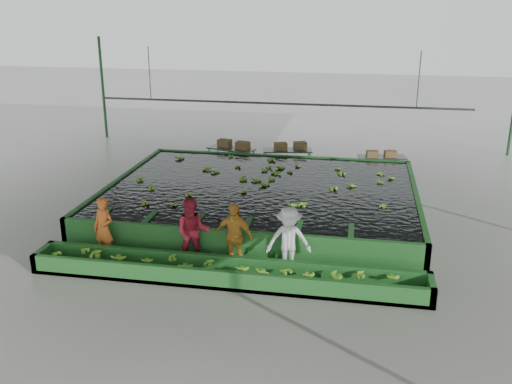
% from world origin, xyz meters
% --- Properties ---
extents(ground, '(80.00, 80.00, 0.00)m').
position_xyz_m(ground, '(0.00, 0.00, 0.00)').
color(ground, gray).
rests_on(ground, ground).
extents(shed_roof, '(20.00, 22.00, 0.04)m').
position_xyz_m(shed_roof, '(0.00, 0.00, 5.00)').
color(shed_roof, gray).
rests_on(shed_roof, shed_posts).
extents(shed_posts, '(20.00, 22.00, 5.00)m').
position_xyz_m(shed_posts, '(0.00, 0.00, 2.50)').
color(shed_posts, '#27562C').
rests_on(shed_posts, ground).
extents(flotation_tank, '(10.00, 8.00, 0.90)m').
position_xyz_m(flotation_tank, '(0.00, 1.50, 0.45)').
color(flotation_tank, '#236526').
rests_on(flotation_tank, ground).
extents(tank_water, '(9.70, 7.70, 0.00)m').
position_xyz_m(tank_water, '(0.00, 1.50, 0.85)').
color(tank_water, black).
rests_on(tank_water, flotation_tank).
extents(sorting_trough, '(10.00, 1.00, 0.50)m').
position_xyz_m(sorting_trough, '(0.00, -3.60, 0.25)').
color(sorting_trough, '#236526').
rests_on(sorting_trough, ground).
extents(cableway_rail, '(0.08, 0.08, 14.00)m').
position_xyz_m(cableway_rail, '(0.00, 5.00, 3.00)').
color(cableway_rail, '#59605B').
rests_on(cableway_rail, shed_roof).
extents(rail_hanger_left, '(0.04, 0.04, 2.00)m').
position_xyz_m(rail_hanger_left, '(-5.00, 5.00, 4.00)').
color(rail_hanger_left, '#59605B').
rests_on(rail_hanger_left, shed_roof).
extents(rail_hanger_right, '(0.04, 0.04, 2.00)m').
position_xyz_m(rail_hanger_right, '(5.00, 5.00, 4.00)').
color(rail_hanger_right, '#59605B').
rests_on(rail_hanger_right, shed_roof).
extents(worker_a, '(0.71, 0.57, 1.69)m').
position_xyz_m(worker_a, '(-3.55, -2.80, 0.85)').
color(worker_a, orange).
rests_on(worker_a, ground).
extents(worker_b, '(1.02, 0.87, 1.84)m').
position_xyz_m(worker_b, '(-1.06, -2.80, 0.92)').
color(worker_b, '#B32035').
rests_on(worker_b, ground).
extents(worker_c, '(1.11, 0.62, 1.79)m').
position_xyz_m(worker_c, '(0.04, -2.80, 0.89)').
color(worker_c, gold).
rests_on(worker_c, ground).
extents(worker_d, '(1.26, 0.88, 1.78)m').
position_xyz_m(worker_d, '(1.46, -2.80, 0.89)').
color(worker_d, white).
rests_on(worker_d, ground).
extents(packing_table_left, '(2.08, 1.33, 0.88)m').
position_xyz_m(packing_table_left, '(-2.12, 6.24, 0.44)').
color(packing_table_left, '#59605B').
rests_on(packing_table_left, ground).
extents(packing_table_mid, '(2.08, 1.13, 0.90)m').
position_xyz_m(packing_table_mid, '(0.21, 6.36, 0.45)').
color(packing_table_mid, '#59605B').
rests_on(packing_table_mid, ground).
extents(packing_table_right, '(1.95, 1.11, 0.83)m').
position_xyz_m(packing_table_right, '(3.98, 6.19, 0.42)').
color(packing_table_right, '#59605B').
rests_on(packing_table_right, ground).
extents(box_stack_left, '(1.44, 0.78, 0.30)m').
position_xyz_m(box_stack_left, '(-2.03, 6.32, 0.88)').
color(box_stack_left, brown).
rests_on(box_stack_left, packing_table_left).
extents(box_stack_mid, '(1.37, 0.79, 0.29)m').
position_xyz_m(box_stack_mid, '(0.31, 6.43, 0.90)').
color(box_stack_mid, brown).
rests_on(box_stack_mid, packing_table_mid).
extents(box_stack_right, '(1.20, 0.56, 0.25)m').
position_xyz_m(box_stack_right, '(3.94, 6.14, 0.83)').
color(box_stack_right, brown).
rests_on(box_stack_right, packing_table_right).
extents(floating_bananas, '(9.34, 6.37, 0.13)m').
position_xyz_m(floating_bananas, '(0.00, 2.30, 0.85)').
color(floating_bananas, '#6EB32A').
rests_on(floating_bananas, tank_water).
extents(trough_bananas, '(9.11, 0.61, 0.12)m').
position_xyz_m(trough_bananas, '(0.00, -3.60, 0.40)').
color(trough_bananas, '#6EB32A').
rests_on(trough_bananas, sorting_trough).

